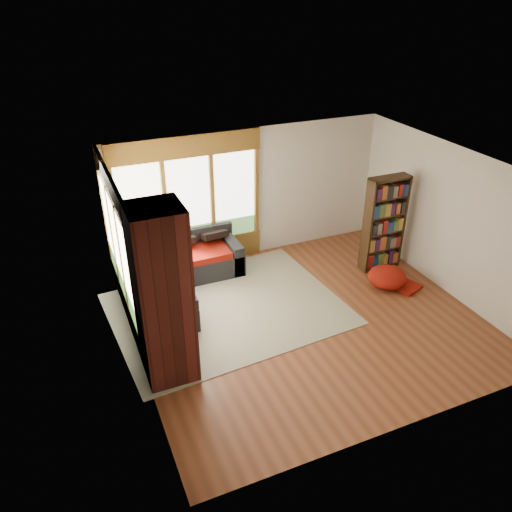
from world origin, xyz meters
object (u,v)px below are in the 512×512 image
object	(u,v)px
sectional_sofa	(165,279)
dog_tan	(170,256)
bookshelf	(384,224)
dog_brindle	(152,286)
pouf	(387,277)
area_rug	(227,309)
brick_chimney	(163,297)

from	to	relation	value
sectional_sofa	dog_tan	size ratio (longest dim) A/B	2.07
bookshelf	dog_brindle	size ratio (longest dim) A/B	2.45
pouf	bookshelf	bearing A→B (deg)	66.24
area_rug	dog_tan	distance (m)	1.36
brick_chimney	dog_tan	bearing A→B (deg)	74.23
brick_chimney	area_rug	world-z (taller)	brick_chimney
bookshelf	sectional_sofa	bearing A→B (deg)	170.18
brick_chimney	pouf	bearing A→B (deg)	9.14
pouf	dog_brindle	bearing A→B (deg)	172.75
brick_chimney	dog_tan	distance (m)	2.10
brick_chimney	dog_brindle	bearing A→B (deg)	86.77
sectional_sofa	dog_tan	world-z (taller)	dog_tan
sectional_sofa	bookshelf	bearing A→B (deg)	-9.02
sectional_sofa	area_rug	bearing A→B (deg)	-46.25
sectional_sofa	bookshelf	size ratio (longest dim) A/B	1.18
bookshelf	dog_tan	world-z (taller)	bookshelf
bookshelf	dog_tan	distance (m)	4.04
area_rug	pouf	distance (m)	3.00
sectional_sofa	dog_tan	distance (m)	0.51
bookshelf	pouf	size ratio (longest dim) A/B	2.68
area_rug	bookshelf	xyz separation A→B (m)	(3.25, 0.20, 0.93)
bookshelf	pouf	distance (m)	1.02
dog_brindle	dog_tan	bearing A→B (deg)	-19.28
dog_tan	area_rug	bearing A→B (deg)	-83.17
bookshelf	brick_chimney	bearing A→B (deg)	-163.56
sectional_sofa	area_rug	distance (m)	1.27
pouf	dog_tan	bearing A→B (deg)	160.98
sectional_sofa	dog_brindle	bearing A→B (deg)	-113.63
sectional_sofa	bookshelf	distance (m)	4.20
area_rug	bookshelf	size ratio (longest dim) A/B	2.04
sectional_sofa	dog_tan	xyz separation A→B (m)	(0.11, -0.09, 0.50)
pouf	dog_brindle	distance (m)	4.25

